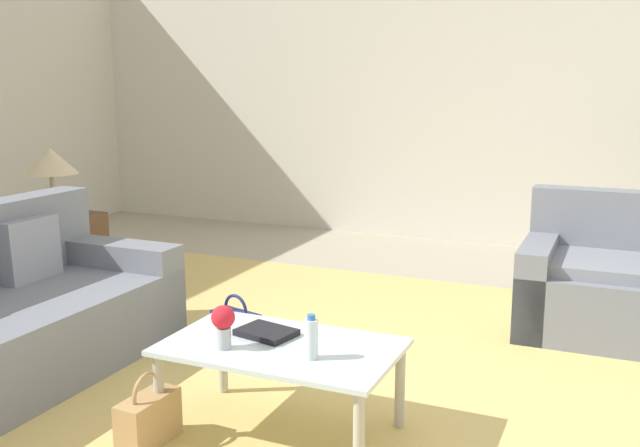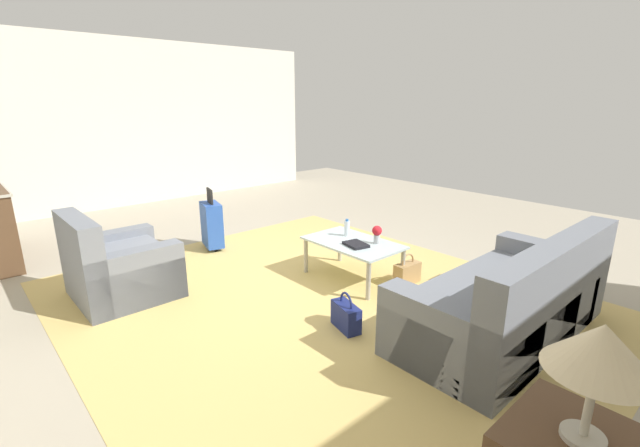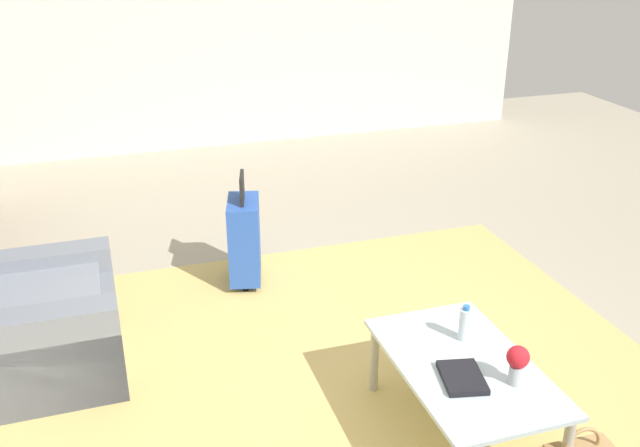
% 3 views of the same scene
% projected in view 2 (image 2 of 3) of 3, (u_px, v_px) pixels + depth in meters
% --- Properties ---
extents(ground_plane, '(12.00, 12.00, 0.00)m').
position_uv_depth(ground_plane, '(297.00, 279.00, 4.93)').
color(ground_plane, '#A89E89').
extents(wall_right, '(0.12, 8.00, 3.10)m').
position_uv_depth(wall_right, '(129.00, 124.00, 8.12)').
color(wall_right, beige).
rests_on(wall_right, ground).
extents(area_rug, '(5.20, 4.40, 0.01)m').
position_uv_depth(area_rug, '(319.00, 302.00, 4.37)').
color(area_rug, tan).
rests_on(area_rug, ground).
extents(couch, '(1.00, 2.16, 0.94)m').
position_uv_depth(couch, '(513.00, 305.00, 3.65)').
color(couch, slate).
rests_on(couch, ground).
extents(armchair, '(0.99, 0.94, 0.92)m').
position_uv_depth(armchair, '(116.00, 270.00, 4.41)').
color(armchair, slate).
rests_on(armchair, ground).
extents(coffee_table, '(1.09, 0.66, 0.45)m').
position_uv_depth(coffee_table, '(353.00, 246.00, 4.85)').
color(coffee_table, silver).
rests_on(coffee_table, ground).
extents(water_bottle, '(0.06, 0.06, 0.20)m').
position_uv_depth(water_bottle, '(347.00, 228.00, 5.02)').
color(water_bottle, silver).
rests_on(water_bottle, coffee_table).
extents(coffee_table_book, '(0.30, 0.25, 0.03)m').
position_uv_depth(coffee_table_book, '(356.00, 244.00, 4.69)').
color(coffee_table_book, black).
rests_on(coffee_table_book, coffee_table).
extents(flower_vase, '(0.11, 0.11, 0.21)m').
position_uv_depth(flower_vase, '(377.00, 233.00, 4.74)').
color(flower_vase, '#B2B7BC').
rests_on(flower_vase, coffee_table).
extents(table_lamp, '(0.42, 0.42, 0.55)m').
position_uv_depth(table_lamp, '(601.00, 350.00, 1.71)').
color(table_lamp, '#ADA899').
rests_on(table_lamp, side_table).
extents(suitcase_blue, '(0.44, 0.31, 0.85)m').
position_uv_depth(suitcase_blue, '(212.00, 224.00, 5.84)').
color(suitcase_blue, '#2851AD').
rests_on(suitcase_blue, ground).
extents(handbag_navy, '(0.35, 0.22, 0.36)m').
position_uv_depth(handbag_navy, '(346.00, 316.00, 3.83)').
color(handbag_navy, navy).
rests_on(handbag_navy, ground).
extents(handbag_tan, '(0.16, 0.33, 0.36)m').
position_uv_depth(handbag_tan, '(407.00, 273.00, 4.78)').
color(handbag_tan, tan).
rests_on(handbag_tan, ground).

